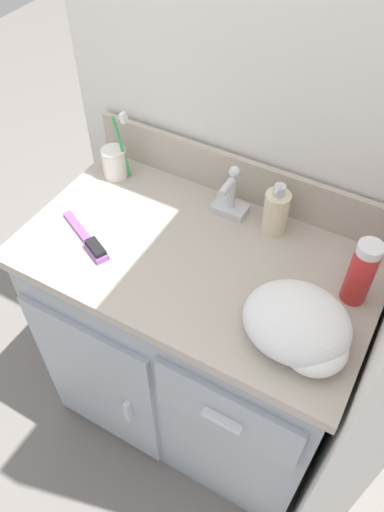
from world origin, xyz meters
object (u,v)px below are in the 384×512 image
Objects in this scene: shaving_cream_can at (361,273)px; hairbrush at (90,242)px; toothbrush_cup at (115,162)px; hand_towel at (301,327)px; soap_dispenser at (276,211)px.

shaving_cream_can is 0.64m from hairbrush.
toothbrush_cup is 0.72m from shaving_cream_can.
toothbrush_cup reaches higher than hand_towel.
hand_towel is at bearing -22.08° from toothbrush_cup.
toothbrush_cup is 0.88× the size of hand_towel.
hairbrush is (-0.61, -0.16, -0.07)m from shaving_cream_can.
soap_dispenser reaches higher than hairbrush.
shaving_cream_can is at bearing -25.01° from soap_dispenser.
hand_towel is (0.18, -0.28, -0.01)m from soap_dispenser.
hairbrush is (-0.37, -0.27, -0.05)m from soap_dispenser.
hand_towel is (-0.07, -0.17, -0.04)m from shaving_cream_can.
soap_dispenser is 0.75× the size of hairbrush.
soap_dispenser is at bearing 62.24° from hairbrush.
toothbrush_cup is 1.21× the size of shaving_cream_can.
toothbrush_cup is at bearing 157.92° from hand_towel.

